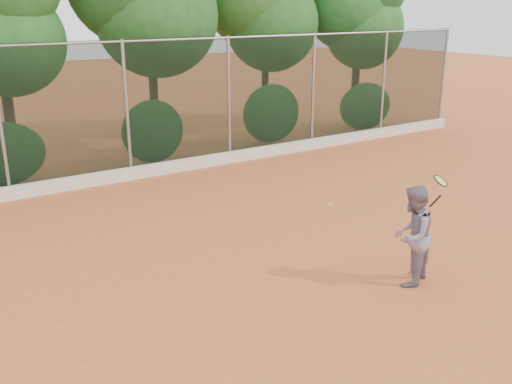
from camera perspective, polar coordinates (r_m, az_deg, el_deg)
ground at (r=9.53m, az=3.32°, el=-8.75°), size 80.00×80.00×0.00m
concrete_curb at (r=15.13m, az=-12.12°, el=1.88°), size 24.00×0.20×0.30m
tennis_player at (r=9.42m, az=15.33°, el=-4.24°), size 0.99×0.90×1.65m
chainlink_fence at (r=14.91m, az=-12.81°, el=8.34°), size 24.09×0.09×3.50m
foliage_backdrop at (r=16.42m, az=-17.92°, el=17.76°), size 23.70×3.63×7.55m
tennis_racket at (r=9.34m, az=17.92°, el=0.84°), size 0.33×0.32×0.55m
tennis_ball_in_flight at (r=8.57m, az=7.44°, el=-1.28°), size 0.06×0.06×0.06m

